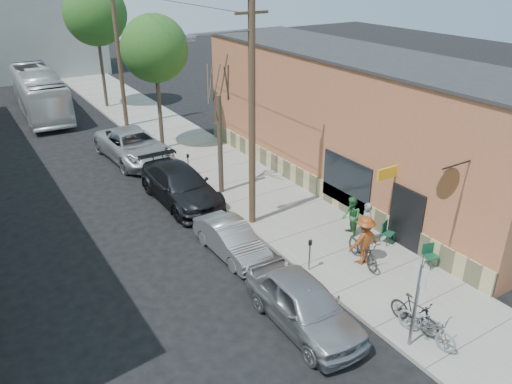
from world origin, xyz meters
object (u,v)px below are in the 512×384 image
car_0 (304,304)px  car_1 (231,239)px  parked_bike_b (427,325)px  patio_chair_a (388,233)px  patron_grey (366,224)px  tree_leafy_mid (155,49)px  parked_bike_a (415,313)px  tree_leafy_far (95,14)px  tree_bare (220,145)px  parking_meter_near (310,250)px  parking_meter_far (188,162)px  car_3 (134,146)px  patron_green (351,217)px  bus (40,93)px  sign_post (417,298)px  car_2 (181,185)px  patio_chair_b (431,256)px  utility_pole_near (251,103)px  cyclist (364,240)px

car_0 → car_1: 4.85m
parked_bike_b → car_0: car_0 is taller
patio_chair_a → patron_grey: (-0.82, 0.43, 0.46)m
tree_leafy_mid → parked_bike_a: bearing=-89.3°
tree_leafy_far → tree_bare: bearing=-90.0°
parking_meter_near → parking_meter_far: same height
parking_meter_far → car_3: (-1.45, 4.20, -0.13)m
patron_green → bus: bus is taller
sign_post → car_2: (-1.55, 12.73, -1.00)m
patio_chair_b → parked_bike_b: parked_bike_b is taller
tree_bare → car_0: tree_bare is taller
patio_chair_a → patron_green: bearing=103.8°
patron_grey → car_3: 14.86m
patio_chair_a → sign_post: bearing=-150.6°
tree_leafy_mid → patio_chair_b: 18.47m
utility_pole_near → cyclist: 6.81m
utility_pole_near → car_3: (-1.59, 10.20, -4.55)m
utility_pole_near → patio_chair_a: size_ratio=11.36×
sign_post → tree_bare: tree_bare is taller
utility_pole_near → car_0: utility_pole_near is taller
bus → parked_bike_a: bearing=-78.5°
utility_pole_near → cyclist: size_ratio=5.22×
patron_green → car_1: bearing=-85.1°
patron_green → parked_bike_b: 6.32m
tree_bare → car_3: (-2.00, 6.76, -1.69)m
car_2 → parked_bike_b: bearing=-81.4°
parking_meter_near → patron_green: (2.96, 1.08, 0.03)m
tree_leafy_far → patio_chair_a: size_ratio=10.26×
cyclist → patron_green: bearing=-113.3°
patio_chair_b → car_1: 7.50m
tree_leafy_mid → car_1: (-2.29, -12.45, -5.34)m
patio_chair_b → bus: size_ratio=0.08×
patio_chair_a → car_1: (-5.57, 2.81, 0.06)m
patio_chair_b → utility_pole_near: bearing=138.3°
patron_green → car_3: patron_green is taller
patron_grey → car_1: 5.33m
tree_leafy_far → bus: size_ratio=0.79×
utility_pole_near → parked_bike_a: utility_pole_near is taller
parking_meter_far → car_0: bearing=-98.8°
parked_bike_b → utility_pole_near: bearing=85.6°
cyclist → car_1: (-3.75, 3.35, -0.46)m
patio_chair_b → patron_green: 3.46m
patron_green → tree_bare: bearing=-136.4°
tree_bare → patio_chair_b: (3.40, -9.92, -1.96)m
parked_bike_a → car_1: bearing=104.9°
parking_meter_near → car_2: (-1.45, 8.02, -0.15)m
patron_grey → cyclist: size_ratio=0.94×
parked_bike_b → parking_meter_near: bearing=90.3°
tree_bare → tree_leafy_far: bearing=90.0°
tree_leafy_mid → car_0: tree_leafy_mid is taller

